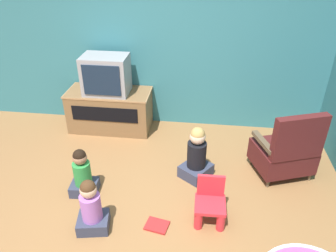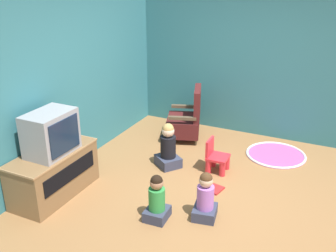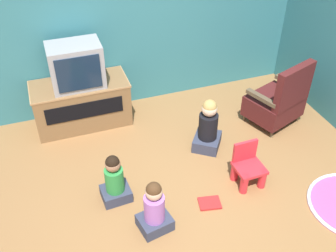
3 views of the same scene
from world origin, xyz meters
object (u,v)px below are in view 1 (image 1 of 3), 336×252
object	(u,v)px
television	(106,75)
child_watching_center	(197,156)
yellow_kid_chair	(210,205)
child_watching_left	(83,175)
child_watching_right	(91,208)
book	(157,225)
tv_cabinet	(110,109)
black_armchair	(286,151)

from	to	relation	value
television	child_watching_center	size ratio (longest dim) A/B	0.92
yellow_kid_chair	child_watching_left	world-z (taller)	child_watching_left
yellow_kid_chair	child_watching_right	world-z (taller)	child_watching_right
child_watching_left	child_watching_right	bearing A→B (deg)	-65.13
child_watching_left	book	xyz separation A→B (m)	(0.91, -0.41, -0.24)
tv_cabinet	child_watching_right	xyz separation A→B (m)	(0.36, -1.96, -0.05)
television	yellow_kid_chair	size ratio (longest dim) A/B	1.30
child_watching_left	yellow_kid_chair	bearing A→B (deg)	-12.90
television	black_armchair	xyz separation A→B (m)	(2.40, -0.81, -0.54)
black_armchair	child_watching_left	size ratio (longest dim) A/B	1.56
child_watching_center	child_watching_left	bearing A→B (deg)	145.88
child_watching_right	tv_cabinet	bearing A→B (deg)	89.85
black_armchair	book	size ratio (longest dim) A/B	3.51
television	child_watching_right	distance (m)	2.05
yellow_kid_chair	child_watching_center	size ratio (longest dim) A/B	0.71
tv_cabinet	black_armchair	world-z (taller)	black_armchair
book	yellow_kid_chair	bearing A→B (deg)	-150.07
black_armchair	child_watching_center	size ratio (longest dim) A/B	1.34
tv_cabinet	black_armchair	size ratio (longest dim) A/B	1.33
tv_cabinet	child_watching_right	distance (m)	1.99
television	yellow_kid_chair	distance (m)	2.35
television	child_watching_center	xyz separation A→B (m)	(1.34, -0.97, -0.58)
child_watching_center	television	bearing A→B (deg)	90.14
child_watching_left	book	world-z (taller)	child_watching_left
tv_cabinet	television	size ratio (longest dim) A/B	1.93
black_armchair	child_watching_left	xyz separation A→B (m)	(-2.31, -0.61, -0.09)
child_watching_left	child_watching_center	world-z (taller)	child_watching_center
television	child_watching_left	size ratio (longest dim) A/B	1.08
tv_cabinet	child_watching_left	distance (m)	1.46
yellow_kid_chair	book	world-z (taller)	yellow_kid_chair
black_armchair	yellow_kid_chair	bearing A→B (deg)	24.29
yellow_kid_chair	television	bearing A→B (deg)	131.11
child_watching_right	child_watching_left	bearing A→B (deg)	107.84
tv_cabinet	child_watching_center	size ratio (longest dim) A/B	1.78
child_watching_left	child_watching_center	bearing A→B (deg)	16.51
child_watching_left	television	bearing A→B (deg)	90.01
tv_cabinet	black_armchair	distance (m)	2.54
black_armchair	child_watching_center	bearing A→B (deg)	-11.40
yellow_kid_chair	child_watching_left	bearing A→B (deg)	169.25
child_watching_center	child_watching_right	size ratio (longest dim) A/B	1.13
tv_cabinet	child_watching_right	bearing A→B (deg)	-79.62
black_armchair	yellow_kid_chair	world-z (taller)	black_armchair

